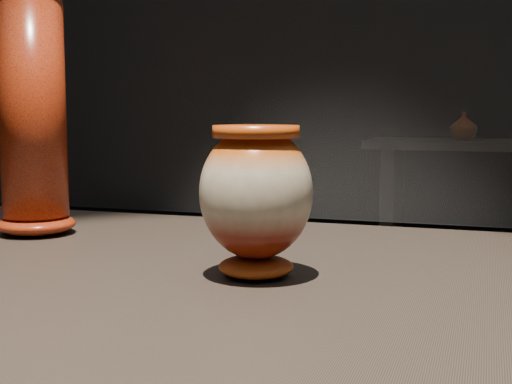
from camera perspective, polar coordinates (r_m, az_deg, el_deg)
main_vase at (r=0.85m, az=0.00°, el=-0.22°), size 0.15×0.15×0.18m
tall_vase at (r=1.19m, az=-17.44°, el=5.87°), size 0.16×0.16×0.40m
back_vase_left at (r=4.52m, az=16.27°, el=5.10°), size 0.20×0.20×0.17m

